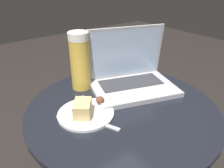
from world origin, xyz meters
TOP-DOWN VIEW (x-y plane):
  - table at (0.00, 0.00)m, footprint 0.65×0.65m
  - napkin at (-0.12, 0.06)m, footprint 0.18×0.15m
  - laptop at (0.12, 0.09)m, footprint 0.37×0.31m
  - beer_glass at (-0.04, 0.20)m, footprint 0.08×0.08m
  - snack_plate at (-0.13, 0.03)m, footprint 0.18×0.18m
  - fork at (-0.13, -0.00)m, footprint 0.09×0.17m

SIDE VIEW (x-z plane):
  - table at x=0.00m, z-range 0.09..0.65m
  - napkin at x=-0.12m, z-range 0.55..0.56m
  - fork at x=-0.13m, z-range 0.55..0.56m
  - snack_plate at x=-0.13m, z-range 0.54..0.60m
  - laptop at x=0.12m, z-range 0.49..0.71m
  - beer_glass at x=-0.04m, z-range 0.55..0.77m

